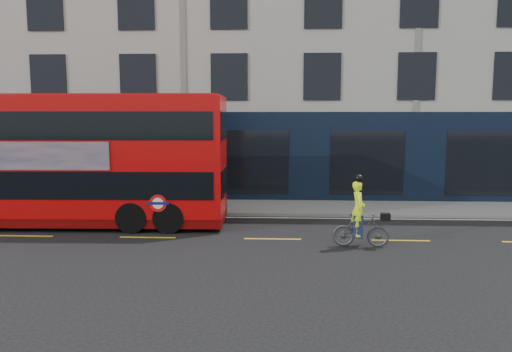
{
  "coord_description": "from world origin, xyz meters",
  "views": [
    {
      "loc": [
        4.22,
        -13.87,
        3.97
      ],
      "look_at": [
        3.42,
        2.61,
        1.86
      ],
      "focal_mm": 35.0,
      "sensor_mm": 36.0,
      "label": 1
    }
  ],
  "objects": [
    {
      "name": "cyclist",
      "position": [
        6.6,
        0.73,
        0.73
      ],
      "size": [
        1.69,
        0.61,
        2.18
      ],
      "rotation": [
        0.0,
        0.0,
        -0.05
      ],
      "color": "#434548",
      "rests_on": "ground"
    },
    {
      "name": "pavement",
      "position": [
        0.0,
        6.5,
        0.06
      ],
      "size": [
        60.0,
        3.0,
        0.12
      ],
      "primitive_type": "cube",
      "color": "gray",
      "rests_on": "ground"
    },
    {
      "name": "bus",
      "position": [
        -3.34,
        3.19,
        2.35
      ],
      "size": [
        11.44,
        2.89,
        4.58
      ],
      "rotation": [
        0.0,
        0.0,
        0.03
      ],
      "color": "#BB0707",
      "rests_on": "ground"
    },
    {
      "name": "lane_dashes",
      "position": [
        0.0,
        1.5,
        0.0
      ],
      "size": [
        58.0,
        0.12,
        0.01
      ],
      "primitive_type": null,
      "color": "gold",
      "rests_on": "ground"
    },
    {
      "name": "road_edge_line",
      "position": [
        0.0,
        4.7,
        0.0
      ],
      "size": [
        58.0,
        0.1,
        0.01
      ],
      "primitive_type": "cube",
      "color": "silver",
      "rests_on": "ground"
    },
    {
      "name": "kerb",
      "position": [
        0.0,
        5.0,
        0.07
      ],
      "size": [
        60.0,
        0.12,
        0.13
      ],
      "primitive_type": "cube",
      "color": "slate",
      "rests_on": "ground"
    },
    {
      "name": "building_terrace",
      "position": [
        0.0,
        12.94,
        7.49
      ],
      "size": [
        50.0,
        10.07,
        15.0
      ],
      "color": "#A4A29B",
      "rests_on": "ground"
    },
    {
      "name": "ground",
      "position": [
        0.0,
        0.0,
        0.0
      ],
      "size": [
        120.0,
        120.0,
        0.0
      ],
      "primitive_type": "plane",
      "color": "black",
      "rests_on": "ground"
    }
  ]
}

